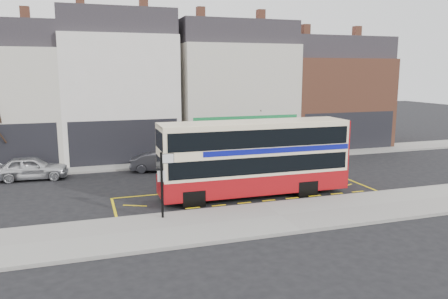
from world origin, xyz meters
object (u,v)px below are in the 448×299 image
object	(u,v)px
double_decker_bus	(255,157)
bus_stop_post	(163,178)
car_silver	(31,168)
car_white	(293,152)
street_tree_right	(259,115)
car_grey	(160,162)

from	to	relation	value
double_decker_bus	bus_stop_post	world-z (taller)	double_decker_bus
bus_stop_post	car_silver	distance (m)	11.73
car_silver	car_white	bearing A→B (deg)	-85.38
street_tree_right	car_silver	bearing A→B (deg)	-169.74
car_grey	car_white	distance (m)	9.87
bus_stop_post	car_grey	distance (m)	9.79
car_silver	car_white	xyz separation A→B (m)	(17.65, 0.15, -0.07)
double_decker_bus	car_grey	bearing A→B (deg)	117.78
double_decker_bus	car_white	world-z (taller)	double_decker_bus
bus_stop_post	car_grey	world-z (taller)	bus_stop_post
car_silver	street_tree_right	world-z (taller)	street_tree_right
double_decker_bus	car_white	bearing A→B (deg)	51.80
double_decker_bus	car_grey	size ratio (longest dim) A/B	2.62
car_silver	car_grey	distance (m)	7.80
car_silver	bus_stop_post	bearing A→B (deg)	-143.25
car_grey	street_tree_right	bearing A→B (deg)	-55.25
car_grey	street_tree_right	distance (m)	9.23
car_silver	street_tree_right	bearing A→B (deg)	-75.61
double_decker_bus	car_grey	xyz separation A→B (m)	(-3.74, 7.25, -1.46)
bus_stop_post	street_tree_right	distance (m)	16.12
bus_stop_post	car_silver	xyz separation A→B (m)	(-6.29, 9.83, -1.20)
double_decker_bus	car_silver	bearing A→B (deg)	147.45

